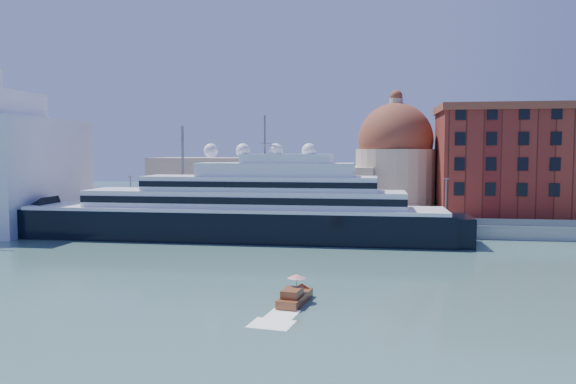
# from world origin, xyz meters

# --- Properties ---
(ground) EXTENTS (400.00, 400.00, 0.00)m
(ground) POSITION_xyz_m (0.00, 0.00, 0.00)
(ground) COLOR #375F5B
(ground) RESTS_ON ground
(quay) EXTENTS (180.00, 10.00, 2.50)m
(quay) POSITION_xyz_m (0.00, 34.00, 1.25)
(quay) COLOR gray
(quay) RESTS_ON ground
(land) EXTENTS (260.00, 72.00, 2.00)m
(land) POSITION_xyz_m (0.00, 75.00, 1.00)
(land) COLOR slate
(land) RESTS_ON ground
(quay_fence) EXTENTS (180.00, 0.10, 1.20)m
(quay_fence) POSITION_xyz_m (0.00, 29.50, 3.10)
(quay_fence) COLOR slate
(quay_fence) RESTS_ON quay
(superyacht) EXTENTS (84.94, 11.78, 25.39)m
(superyacht) POSITION_xyz_m (-9.78, 23.00, 4.38)
(superyacht) COLOR black
(superyacht) RESTS_ON ground
(service_barge) EXTENTS (14.12, 5.76, 3.10)m
(service_barge) POSITION_xyz_m (-42.71, 20.83, 0.89)
(service_barge) COLOR white
(service_barge) RESTS_ON ground
(water_taxi) EXTENTS (3.08, 6.65, 3.04)m
(water_taxi) POSITION_xyz_m (9.07, -16.90, 0.73)
(water_taxi) COLOR brown
(water_taxi) RESTS_ON ground
(warehouse) EXTENTS (43.00, 19.00, 23.25)m
(warehouse) POSITION_xyz_m (52.00, 52.00, 13.79)
(warehouse) COLOR maroon
(warehouse) RESTS_ON land
(church) EXTENTS (66.00, 18.00, 25.50)m
(church) POSITION_xyz_m (6.39, 57.72, 10.91)
(church) COLOR beige
(church) RESTS_ON land
(lamp_posts) EXTENTS (120.80, 2.40, 18.00)m
(lamp_posts) POSITION_xyz_m (-12.67, 32.27, 9.84)
(lamp_posts) COLOR slate
(lamp_posts) RESTS_ON quay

